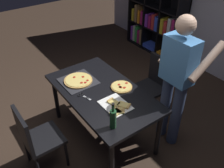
# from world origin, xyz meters

# --- Properties ---
(ground_plane) EXTENTS (12.00, 12.00, 0.00)m
(ground_plane) POSITION_xyz_m (0.00, 0.00, 0.00)
(ground_plane) COLOR #38281E
(dining_table) EXTENTS (1.54, 0.87, 0.75)m
(dining_table) POSITION_xyz_m (0.00, 0.00, 0.67)
(dining_table) COLOR black
(dining_table) RESTS_ON ground_plane
(chair_near_camera) EXTENTS (0.42, 0.42, 0.90)m
(chair_near_camera) POSITION_xyz_m (-0.00, -0.92, 0.51)
(chair_near_camera) COLOR black
(chair_near_camera) RESTS_ON ground_plane
(chair_far_side) EXTENTS (0.42, 0.42, 0.90)m
(chair_far_side) POSITION_xyz_m (0.00, 0.92, 0.51)
(chair_far_side) COLOR black
(chair_far_side) RESTS_ON ground_plane
(bookshelf) EXTENTS (1.40, 0.35, 1.95)m
(bookshelf) POSITION_xyz_m (-1.51, 2.38, 0.90)
(bookshelf) COLOR black
(bookshelf) RESTS_ON ground_plane
(person_serving_pizza) EXTENTS (0.55, 0.54, 1.75)m
(person_serving_pizza) POSITION_xyz_m (0.56, 0.70, 1.00)
(person_serving_pizza) COLOR #38476B
(person_serving_pizza) RESTS_ON ground_plane
(pepperoni_pizza_on_tray) EXTENTS (0.43, 0.43, 0.04)m
(pepperoni_pizza_on_tray) POSITION_xyz_m (-0.36, -0.14, 0.77)
(pepperoni_pizza_on_tray) COLOR #2D2D33
(pepperoni_pizza_on_tray) RESTS_ON dining_table
(pizza_slices_on_towel) EXTENTS (0.37, 0.30, 0.03)m
(pizza_slices_on_towel) POSITION_xyz_m (0.35, -0.03, 0.76)
(pizza_slices_on_towel) COLOR white
(pizza_slices_on_towel) RESTS_ON dining_table
(wine_bottle) EXTENTS (0.07, 0.07, 0.32)m
(wine_bottle) POSITION_xyz_m (0.58, -0.26, 0.87)
(wine_bottle) COLOR #194723
(wine_bottle) RESTS_ON dining_table
(kitchen_scissors) EXTENTS (0.20, 0.11, 0.01)m
(kitchen_scissors) POSITION_xyz_m (-0.06, -0.25, 0.76)
(kitchen_scissors) COLOR silver
(kitchen_scissors) RESTS_ON dining_table
(second_pizza_plain) EXTENTS (0.27, 0.27, 0.03)m
(second_pizza_plain) POSITION_xyz_m (0.08, 0.24, 0.76)
(second_pizza_plain) COLOR tan
(second_pizza_plain) RESTS_ON dining_table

